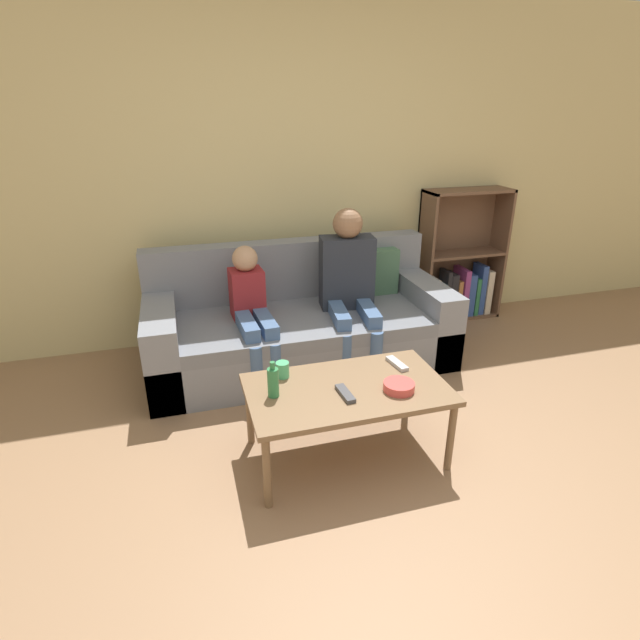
% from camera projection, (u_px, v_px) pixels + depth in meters
% --- Properties ---
extents(ground_plane, '(22.00, 22.00, 0.00)m').
position_uv_depth(ground_plane, '(415.00, 530.00, 2.30)').
color(ground_plane, '#997251').
extents(wall_back, '(12.00, 0.06, 2.60)m').
position_uv_depth(wall_back, '(290.00, 175.00, 3.91)').
color(wall_back, beige).
rests_on(wall_back, ground_plane).
extents(couch, '(2.19, 0.95, 0.85)m').
position_uv_depth(couch, '(300.00, 326.00, 3.75)').
color(couch, gray).
rests_on(couch, ground_plane).
extents(bookshelf, '(0.75, 0.28, 1.15)m').
position_uv_depth(bookshelf, '(457.00, 273.00, 4.50)').
color(bookshelf, brown).
rests_on(bookshelf, ground_plane).
extents(coffee_table, '(1.06, 0.61, 0.44)m').
position_uv_depth(coffee_table, '(347.00, 394.00, 2.64)').
color(coffee_table, brown).
rests_on(coffee_table, ground_plane).
extents(person_adult, '(0.42, 0.68, 1.14)m').
position_uv_depth(person_adult, '(349.00, 278.00, 3.61)').
color(person_adult, '#476693').
rests_on(person_adult, ground_plane).
extents(person_child, '(0.26, 0.65, 0.92)m').
position_uv_depth(person_child, '(252.00, 308.00, 3.42)').
color(person_child, '#476693').
rests_on(person_child, ground_plane).
extents(cup_near, '(0.07, 0.07, 0.09)m').
position_uv_depth(cup_near, '(282.00, 370.00, 2.71)').
color(cup_near, '#4CB77A').
rests_on(cup_near, coffee_table).
extents(tv_remote_0, '(0.06, 0.17, 0.02)m').
position_uv_depth(tv_remote_0, '(345.00, 394.00, 2.55)').
color(tv_remote_0, '#47474C').
rests_on(tv_remote_0, coffee_table).
extents(tv_remote_1, '(0.07, 0.18, 0.02)m').
position_uv_depth(tv_remote_1, '(397.00, 364.00, 2.84)').
color(tv_remote_1, '#B7B7BC').
rests_on(tv_remote_1, coffee_table).
extents(snack_bowl, '(0.16, 0.16, 0.05)m').
position_uv_depth(snack_bowl, '(399.00, 386.00, 2.59)').
color(snack_bowl, '#DB4C47').
rests_on(snack_bowl, coffee_table).
extents(bottle, '(0.06, 0.06, 0.20)m').
position_uv_depth(bottle, '(273.00, 382.00, 2.51)').
color(bottle, '#33844C').
rests_on(bottle, coffee_table).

